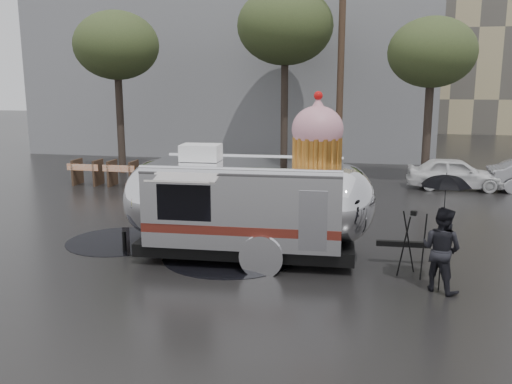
# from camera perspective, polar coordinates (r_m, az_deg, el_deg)

# --- Properties ---
(ground) EXTENTS (120.00, 120.00, 0.00)m
(ground) POSITION_cam_1_polar(r_m,az_deg,el_deg) (10.76, -9.53, -10.42)
(ground) COLOR black
(ground) RESTS_ON ground
(puddles) EXTENTS (10.17, 7.23, 0.01)m
(puddles) POSITION_cam_1_polar(r_m,az_deg,el_deg) (13.73, -5.91, -5.42)
(puddles) COLOR black
(puddles) RESTS_ON ground
(grey_building) EXTENTS (22.00, 12.00, 13.00)m
(grey_building) POSITION_cam_1_polar(r_m,az_deg,el_deg) (34.25, -1.44, 15.72)
(grey_building) COLOR slate
(grey_building) RESTS_ON ground
(utility_pole) EXTENTS (1.60, 0.28, 9.00)m
(utility_pole) POSITION_cam_1_polar(r_m,az_deg,el_deg) (23.32, 8.91, 12.93)
(utility_pole) COLOR #473323
(utility_pole) RESTS_ON ground
(tree_left) EXTENTS (3.64, 3.64, 6.95)m
(tree_left) POSITION_cam_1_polar(r_m,az_deg,el_deg) (24.76, -14.47, 14.63)
(tree_left) COLOR #382D26
(tree_left) RESTS_ON ground
(tree_mid) EXTENTS (4.20, 4.20, 8.03)m
(tree_mid) POSITION_cam_1_polar(r_m,az_deg,el_deg) (24.68, 3.09, 16.97)
(tree_mid) COLOR #382D26
(tree_mid) RESTS_ON ground
(tree_right) EXTENTS (3.36, 3.36, 6.42)m
(tree_right) POSITION_cam_1_polar(r_m,az_deg,el_deg) (22.43, 18.04, 13.70)
(tree_right) COLOR #382D26
(tree_right) RESTS_ON ground
(barricade_row) EXTENTS (4.30, 0.80, 1.00)m
(barricade_row) POSITION_cam_1_polar(r_m,az_deg,el_deg) (21.63, -13.86, 1.96)
(barricade_row) COLOR #473323
(barricade_row) RESTS_ON ground
(airstream_trailer) EXTENTS (7.20, 2.92, 3.88)m
(airstream_trailer) POSITION_cam_1_polar(r_m,az_deg,el_deg) (12.28, -0.50, -0.85)
(airstream_trailer) COLOR silver
(airstream_trailer) RESTS_ON ground
(person_right) EXTENTS (0.91, 0.82, 1.66)m
(person_right) POSITION_cam_1_polar(r_m,az_deg,el_deg) (11.05, 18.92, -5.74)
(person_right) COLOR black
(person_right) RESTS_ON ground
(umbrella_black) EXTENTS (1.14, 1.14, 2.32)m
(umbrella_black) POSITION_cam_1_polar(r_m,az_deg,el_deg) (10.78, 19.30, -0.12)
(umbrella_black) COLOR black
(umbrella_black) RESTS_ON ground
(tripod) EXTENTS (0.57, 0.56, 1.41)m
(tripod) POSITION_cam_1_polar(r_m,az_deg,el_deg) (11.69, 16.12, -4.70)
(tripod) COLOR black
(tripod) RESTS_ON ground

